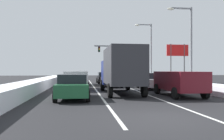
{
  "coord_description": "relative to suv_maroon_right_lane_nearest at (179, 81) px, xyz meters",
  "views": [
    {
      "loc": [
        -3.0,
        -8.17,
        1.75
      ],
      "look_at": [
        0.42,
        17.51,
        1.79
      ],
      "focal_mm": 36.93,
      "sensor_mm": 36.0,
      "label": 1
    }
  ],
  "objects": [
    {
      "name": "roadside_sign_right",
      "position": [
        6.94,
        16.17,
        3.0
      ],
      "size": [
        3.2,
        0.16,
        5.5
      ],
      "color": "#59595B",
      "rests_on": "ground"
    },
    {
      "name": "street_lamp_right_far",
      "position": [
        3.87,
        19.81,
        4.31
      ],
      "size": [
        2.66,
        0.36,
        9.0
      ],
      "color": "gray",
      "rests_on": "ground"
    },
    {
      "name": "sedan_gray_right_lane_third",
      "position": [
        -0.12,
        12.54,
        -0.25
      ],
      "size": [
        2.0,
        4.5,
        1.51
      ],
      "color": "slate",
      "rests_on": "ground"
    },
    {
      "name": "suv_charcoal_left_lane_third",
      "position": [
        -6.93,
        12.85,
        0.0
      ],
      "size": [
        2.16,
        4.9,
        1.67
      ],
      "color": "#38383D",
      "rests_on": "ground"
    },
    {
      "name": "sedan_black_center_lane_third",
      "position": [
        -3.5,
        15.91,
        -0.25
      ],
      "size": [
        2.0,
        4.5,
        1.51
      ],
      "color": "black",
      "rests_on": "ground"
    },
    {
      "name": "snow_bank_right_shoulder",
      "position": [
        3.43,
        8.88,
        -0.69
      ],
      "size": [
        2.19,
        34.36,
        0.66
      ],
      "primitive_type": "cube",
      "color": "white",
      "rests_on": "ground"
    },
    {
      "name": "lane_stripe_between_right_lane_and_center_lane",
      "position": [
        -1.87,
        8.88,
        -1.01
      ],
      "size": [
        0.14,
        34.36,
        0.01
      ],
      "primitive_type": "cube",
      "color": "silver",
      "rests_on": "ground"
    },
    {
      "name": "ground_plane",
      "position": [
        -3.57,
        5.76,
        -1.02
      ],
      "size": [
        120.0,
        120.0,
        0.0
      ],
      "primitive_type": "plane",
      "color": "black"
    },
    {
      "name": "suv_white_left_lane_second",
      "position": [
        -7.03,
        6.33,
        0.0
      ],
      "size": [
        2.16,
        4.9,
        1.67
      ],
      "color": "silver",
      "rests_on": "ground"
    },
    {
      "name": "sedan_green_left_lane_nearest",
      "position": [
        -7.1,
        -0.61,
        -0.25
      ],
      "size": [
        2.0,
        4.5,
        1.51
      ],
      "color": "#1E5633",
      "rests_on": "ground"
    },
    {
      "name": "street_lamp_right_near",
      "position": [
        3.88,
        1.07,
        3.97
      ],
      "size": [
        2.66,
        0.36,
        8.35
      ],
      "color": "gray",
      "rests_on": "ground"
    },
    {
      "name": "traffic_light_gantry",
      "position": [
        0.7,
        24.49,
        3.48
      ],
      "size": [
        7.54,
        0.47,
        6.2
      ],
      "color": "slate",
      "rests_on": "ground"
    },
    {
      "name": "lane_stripe_between_center_lane_and_left_lane",
      "position": [
        -5.27,
        8.88,
        -1.01
      ],
      "size": [
        0.14,
        34.36,
        0.01
      ],
      "primitive_type": "cube",
      "color": "silver",
      "rests_on": "ground"
    },
    {
      "name": "box_truck_center_lane_nearest",
      "position": [
        -3.62,
        2.13,
        0.88
      ],
      "size": [
        2.53,
        7.2,
        3.36
      ],
      "color": "navy",
      "rests_on": "ground"
    },
    {
      "name": "snow_bank_left_shoulder",
      "position": [
        -10.57,
        8.88,
        -0.57
      ],
      "size": [
        1.79,
        34.36,
        0.88
      ],
      "primitive_type": "cube",
      "color": "white",
      "rests_on": "ground"
    },
    {
      "name": "sedan_silver_right_lane_second",
      "position": [
        -0.09,
        5.91,
        -0.25
      ],
      "size": [
        2.0,
        4.5,
        1.51
      ],
      "color": "#B7BABF",
      "rests_on": "ground"
    },
    {
      "name": "suv_maroon_right_lane_nearest",
      "position": [
        0.0,
        0.0,
        0.0
      ],
      "size": [
        2.16,
        4.9,
        1.67
      ],
      "color": "maroon",
      "rests_on": "ground"
    },
    {
      "name": "street_lamp_right_mid",
      "position": [
        4.2,
        7.32,
        3.89
      ],
      "size": [
        2.66,
        0.36,
        8.21
      ],
      "color": "gray",
      "rests_on": "ground"
    },
    {
      "name": "sedan_tan_center_lane_second",
      "position": [
        -3.42,
        9.45,
        -0.25
      ],
      "size": [
        2.0,
        4.5,
        1.51
      ],
      "color": "#937F60",
      "rests_on": "ground"
    }
  ]
}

